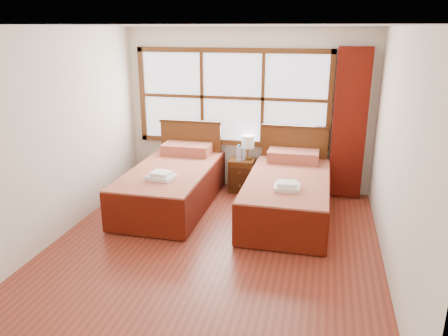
# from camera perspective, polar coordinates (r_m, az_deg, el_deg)

# --- Properties ---
(floor) EXTENTS (4.50, 4.50, 0.00)m
(floor) POSITION_cam_1_polar(r_m,az_deg,el_deg) (5.47, -1.36, -10.25)
(floor) COLOR maroon
(floor) RESTS_ON ground
(ceiling) EXTENTS (4.50, 4.50, 0.00)m
(ceiling) POSITION_cam_1_polar(r_m,az_deg,el_deg) (4.82, -1.59, 18.11)
(ceiling) COLOR white
(ceiling) RESTS_ON wall_back
(wall_back) EXTENTS (4.00, 0.00, 4.00)m
(wall_back) POSITION_cam_1_polar(r_m,az_deg,el_deg) (7.14, 3.10, 7.55)
(wall_back) COLOR silver
(wall_back) RESTS_ON floor
(wall_left) EXTENTS (0.00, 4.50, 4.50)m
(wall_left) POSITION_cam_1_polar(r_m,az_deg,el_deg) (5.81, -20.97, 3.97)
(wall_left) COLOR silver
(wall_left) RESTS_ON floor
(wall_right) EXTENTS (0.00, 4.50, 4.50)m
(wall_right) POSITION_cam_1_polar(r_m,az_deg,el_deg) (4.90, 21.80, 1.44)
(wall_right) COLOR silver
(wall_right) RESTS_ON floor
(window) EXTENTS (3.16, 0.06, 1.56)m
(window) POSITION_cam_1_polar(r_m,az_deg,el_deg) (7.12, 1.07, 9.17)
(window) COLOR white
(window) RESTS_ON wall_back
(curtain) EXTENTS (0.50, 0.16, 2.30)m
(curtain) POSITION_cam_1_polar(r_m,az_deg,el_deg) (6.93, 16.06, 5.46)
(curtain) COLOR #5C1109
(curtain) RESTS_ON wall_back
(bed_left) EXTENTS (1.14, 2.21, 1.11)m
(bed_left) POSITION_cam_1_polar(r_m,az_deg,el_deg) (6.64, -6.69, -1.96)
(bed_left) COLOR #3B1E0C
(bed_left) RESTS_ON floor
(bed_right) EXTENTS (1.14, 2.21, 1.11)m
(bed_right) POSITION_cam_1_polar(r_m,az_deg,el_deg) (6.29, 8.37, -3.18)
(bed_right) COLOR #3B1E0C
(bed_right) RESTS_ON floor
(nightstand) EXTENTS (0.40, 0.40, 0.54)m
(nightstand) POSITION_cam_1_polar(r_m,az_deg,el_deg) (7.16, 2.38, -0.94)
(nightstand) COLOR #522D12
(nightstand) RESTS_ON floor
(towels_left) EXTENTS (0.38, 0.34, 0.10)m
(towels_left) POSITION_cam_1_polar(r_m,az_deg,el_deg) (6.06, -8.19, -1.01)
(towels_left) COLOR white
(towels_left) RESTS_ON bed_left
(towels_right) EXTENTS (0.35, 0.31, 0.10)m
(towels_right) POSITION_cam_1_polar(r_m,az_deg,el_deg) (5.68, 8.22, -2.34)
(towels_right) COLOR white
(towels_right) RESTS_ON bed_right
(lamp) EXTENTS (0.20, 0.20, 0.39)m
(lamp) POSITION_cam_1_polar(r_m,az_deg,el_deg) (7.03, 3.15, 3.34)
(lamp) COLOR #B5893A
(lamp) RESTS_ON nightstand
(bottle_near) EXTENTS (0.07, 0.07, 0.27)m
(bottle_near) POSITION_cam_1_polar(r_m,az_deg,el_deg) (6.98, 1.95, 1.92)
(bottle_near) COLOR silver
(bottle_near) RESTS_ON nightstand
(bottle_far) EXTENTS (0.06, 0.06, 0.23)m
(bottle_far) POSITION_cam_1_polar(r_m,az_deg,el_deg) (7.02, 2.58, 1.89)
(bottle_far) COLOR silver
(bottle_far) RESTS_ON nightstand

